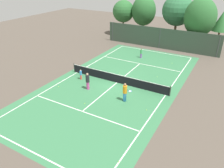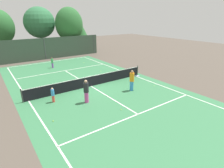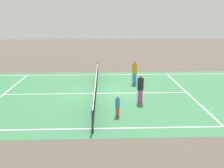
% 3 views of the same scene
% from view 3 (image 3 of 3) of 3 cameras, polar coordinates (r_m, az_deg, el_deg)
% --- Properties ---
extents(ground_plane, '(80.00, 80.00, 0.00)m').
position_cam_3_polar(ground_plane, '(17.11, -3.71, -2.23)').
color(ground_plane, brown).
extents(court_surface, '(13.00, 25.00, 0.01)m').
position_cam_3_polar(court_surface, '(17.11, -3.71, -2.22)').
color(court_surface, '#387A4C').
rests_on(court_surface, ground_plane).
extents(tennis_net, '(11.90, 0.10, 1.10)m').
position_cam_3_polar(tennis_net, '(16.96, -3.74, -0.59)').
color(tennis_net, '#333833').
rests_on(tennis_net, ground_plane).
extents(player_1, '(0.25, 0.25, 1.17)m').
position_cam_3_polar(player_1, '(13.19, 1.32, -5.02)').
color(player_1, '#E54C3F').
rests_on(player_1, ground_plane).
extents(player_2, '(0.39, 0.39, 1.81)m').
position_cam_3_polar(player_2, '(15.17, 6.63, -1.01)').
color(player_2, '#D14799').
rests_on(player_2, ground_plane).
extents(player_3, '(0.98, 0.52, 1.85)m').
position_cam_3_polar(player_3, '(19.36, 5.28, 2.79)').
color(player_3, '#388CD8').
rests_on(player_3, ground_plane).
extents(tennis_ball_0, '(0.07, 0.07, 0.07)m').
position_cam_3_polar(tennis_ball_0, '(22.34, -5.94, 2.11)').
color(tennis_ball_0, '#CCE533').
rests_on(tennis_ball_0, ground_plane).
extents(tennis_ball_1, '(0.07, 0.07, 0.07)m').
position_cam_3_polar(tennis_ball_1, '(20.74, -13.50, 0.68)').
color(tennis_ball_1, '#CCE533').
rests_on(tennis_ball_1, ground_plane).
extents(tennis_ball_2, '(0.07, 0.07, 0.07)m').
position_cam_3_polar(tennis_ball_2, '(17.54, -4.01, -1.67)').
color(tennis_ball_2, '#CCE533').
rests_on(tennis_ball_2, ground_plane).
extents(tennis_ball_3, '(0.07, 0.07, 0.07)m').
position_cam_3_polar(tennis_ball_3, '(24.26, 20.70, 2.25)').
color(tennis_ball_3, '#CCE533').
rests_on(tennis_ball_3, ground_plane).
extents(tennis_ball_4, '(0.07, 0.07, 0.07)m').
position_cam_3_polar(tennis_ball_4, '(12.97, 13.66, -8.55)').
color(tennis_ball_4, '#CCE533').
rests_on(tennis_ball_4, ground_plane).
extents(tennis_ball_5, '(0.07, 0.07, 0.07)m').
position_cam_3_polar(tennis_ball_5, '(21.96, 5.64, 1.87)').
color(tennis_ball_5, '#CCE533').
rests_on(tennis_ball_5, ground_plane).
extents(tennis_ball_7, '(0.07, 0.07, 0.07)m').
position_cam_3_polar(tennis_ball_7, '(16.50, -11.83, -3.12)').
color(tennis_ball_7, '#CCE533').
rests_on(tennis_ball_7, ground_plane).
extents(tennis_ball_8, '(0.07, 0.07, 0.07)m').
position_cam_3_polar(tennis_ball_8, '(17.25, 14.07, -2.42)').
color(tennis_ball_8, '#CCE533').
rests_on(tennis_ball_8, ground_plane).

